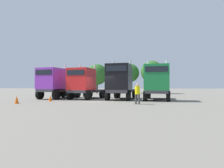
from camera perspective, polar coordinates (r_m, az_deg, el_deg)
name	(u,v)px	position (r m, az deg, el deg)	size (l,w,h in m)	color
ground	(101,101)	(19.90, -3.28, -4.91)	(200.00, 200.00, 0.00)	slate
semi_truck_purple	(54,83)	(23.86, -16.36, 0.30)	(3.64, 6.19, 4.11)	#333338
semi_truck_red	(84,83)	(22.50, -8.08, 0.21)	(3.66, 6.42, 4.04)	#333338
semi_truck_black	(120,82)	(21.23, 2.41, 0.72)	(3.20, 6.29, 4.37)	#333338
semi_truck_green	(157,82)	(20.90, 12.89, 0.48)	(3.17, 6.49, 4.23)	#333338
visitor_in_hivis	(137,92)	(16.37, 7.35, -2.38)	(0.51, 0.51, 1.71)	#3F3F3F
traffic_cone_near	(50,98)	(20.47, -17.41, -3.98)	(0.36, 0.36, 0.56)	#F2590C
traffic_cone_mid	(17,100)	(18.72, -25.83, -4.09)	(0.36, 0.36, 0.68)	#F2590C
oak_far_left	(97,74)	(40.52, -4.34, 2.76)	(4.29, 4.29, 6.00)	#4C3823
oak_far_centre	(130,73)	(40.95, 5.20, 3.19)	(3.79, 3.79, 6.09)	#4C3823
oak_far_right	(152,72)	(39.69, 11.44, 3.48)	(4.35, 4.35, 6.49)	#4C3823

